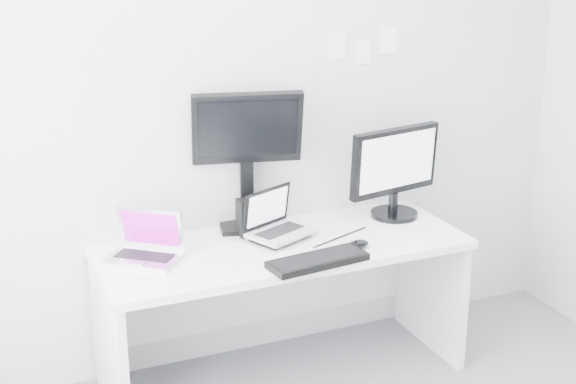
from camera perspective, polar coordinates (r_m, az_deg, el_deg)
The scene contains 12 objects.
back_wall at distance 4.21m, azimuth -2.25°, elevation 5.95°, with size 3.60×3.60×0.00m, color silver.
desk at distance 4.23m, azimuth -0.36°, elevation -8.14°, with size 1.80×0.70×0.73m, color white.
macbook at distance 3.90m, azimuth -9.91°, elevation -3.00°, with size 0.32×0.24×0.24m, color #BBBBC0.
speaker at distance 4.17m, azimuth -2.78°, elevation -1.75°, with size 0.09×0.09×0.19m, color black.
dell_laptop at distance 4.09m, azimuth -0.46°, elevation -1.59°, with size 0.31×0.24×0.26m, color #B6B8BE.
rear_monitor at distance 4.17m, azimuth -2.80°, elevation 2.26°, with size 0.54×0.20×0.74m, color black.
samsung_monitor at distance 4.41m, azimuth 7.35°, elevation 1.40°, with size 0.54×0.25×0.50m, color black.
keyboard at distance 3.85m, azimuth 2.03°, elevation -4.69°, with size 0.47×0.17×0.03m, color black.
mouse at distance 4.04m, azimuth 4.77°, elevation -3.59°, with size 0.12×0.08×0.04m, color black.
wall_note_0 at distance 4.34m, azimuth 3.37°, elevation 9.92°, with size 0.10×0.00×0.14m, color white.
wall_note_1 at distance 4.41m, azimuth 5.13°, elevation 9.50°, with size 0.09×0.00×0.13m, color white.
wall_note_2 at distance 4.48m, azimuth 6.87°, elevation 10.22°, with size 0.10×0.00×0.14m, color white.
Camera 1 is at (-1.47, -2.24, 2.25)m, focal length 52.23 mm.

